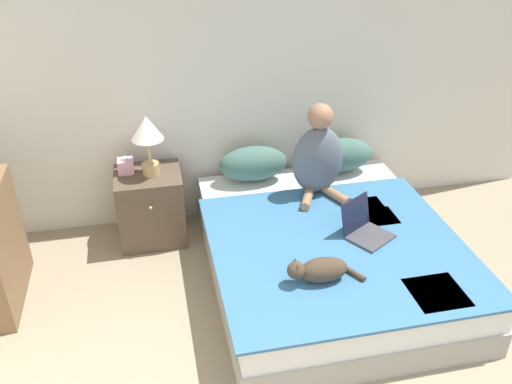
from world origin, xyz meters
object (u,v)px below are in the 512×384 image
person_sitting (318,157)px  tissue_box (126,166)px  pillow_far (340,155)px  nightstand (151,206)px  table_lamp (147,133)px  laptop_open (365,229)px  pillow_near (253,164)px  bed (327,254)px  cat_tabby (319,270)px

person_sitting → tissue_box: (-1.47, 0.31, -0.08)m
pillow_far → nightstand: size_ratio=0.96×
table_lamp → laptop_open: bearing=-32.1°
person_sitting → laptop_open: person_sitting is taller
person_sitting → pillow_near: bearing=145.4°
pillow_far → pillow_near: bearing=180.0°
pillow_far → tissue_box: (-1.77, -0.00, 0.09)m
bed → laptop_open: 0.36m
bed → tissue_box: tissue_box is taller
bed → pillow_far: pillow_far is taller
pillow_near → tissue_box: bearing=-179.8°
pillow_near → table_lamp: (-0.82, -0.08, 0.38)m
laptop_open → nightstand: bearing=116.6°
pillow_far → bed: bearing=-113.8°
bed → table_lamp: (-1.20, 0.78, 0.74)m
bed → cat_tabby: bearing=-115.6°
nightstand → tissue_box: bearing=158.2°
laptop_open → table_lamp: size_ratio=0.82×
pillow_far → person_sitting: (-0.30, -0.31, 0.17)m
bed → pillow_far: bearing=66.2°
pillow_near → nightstand: (-0.86, -0.07, -0.26)m
table_lamp → pillow_far: bearing=2.8°
bed → pillow_far: 1.00m
pillow_near → cat_tabby: 1.38m
person_sitting → tissue_box: size_ratio=5.31×
table_lamp → tissue_box: (-0.19, 0.07, -0.29)m
person_sitting → pillow_far: bearing=45.6°
pillow_near → nightstand: bearing=-175.6°
cat_tabby → person_sitting: bearing=-107.1°
pillow_near → laptop_open: pillow_near is taller
pillow_near → table_lamp: size_ratio=1.17×
pillow_near → person_sitting: bearing=-34.6°
pillow_near → cat_tabby: bearing=-84.7°
bed → table_lamp: bearing=147.1°
cat_tabby → nightstand: 1.65m
pillow_near → tissue_box: tissue_box is taller
cat_tabby → tissue_box: (-1.15, 1.37, 0.15)m
pillow_near → cat_tabby: pillow_near is taller
pillow_far → table_lamp: size_ratio=1.17×
pillow_near → tissue_box: 1.02m
bed → nightstand: (-1.24, 0.79, 0.09)m
bed → person_sitting: 0.76m
laptop_open → table_lamp: 1.74m
pillow_far → table_lamp: table_lamp is taller
pillow_near → pillow_far: size_ratio=1.00×
bed → laptop_open: laptop_open is taller
nightstand → table_lamp: bearing=-18.1°
bed → pillow_near: 1.00m
pillow_near → bed: bearing=-66.2°
pillow_far → person_sitting: size_ratio=0.76×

